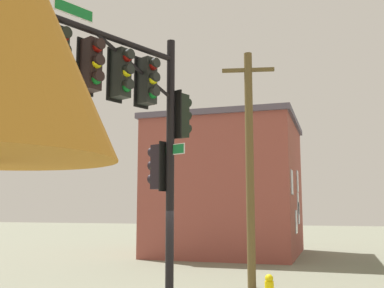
{
  "coord_description": "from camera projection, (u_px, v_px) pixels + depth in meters",
  "views": [
    {
      "loc": [
        10.34,
        3.79,
        2.57
      ],
      "look_at": [
        -0.39,
        0.43,
        4.15
      ],
      "focal_mm": 42.51,
      "sensor_mm": 36.0,
      "label": 1
    }
  ],
  "objects": [
    {
      "name": "signal_pole_assembly",
      "position": [
        114.0,
        97.0,
        9.89
      ],
      "size": [
        5.53,
        2.65,
        6.75
      ],
      "color": "black",
      "rests_on": "ground_plane"
    },
    {
      "name": "utility_pole",
      "position": [
        250.0,
        162.0,
        15.29
      ],
      "size": [
        0.47,
        1.79,
        7.91
      ],
      "color": "brown",
      "rests_on": "ground_plane"
    },
    {
      "name": "brick_building",
      "position": [
        228.0,
        187.0,
        26.05
      ],
      "size": [
        8.47,
        7.98,
        7.51
      ],
      "color": "brown",
      "rests_on": "ground_plane"
    }
  ]
}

